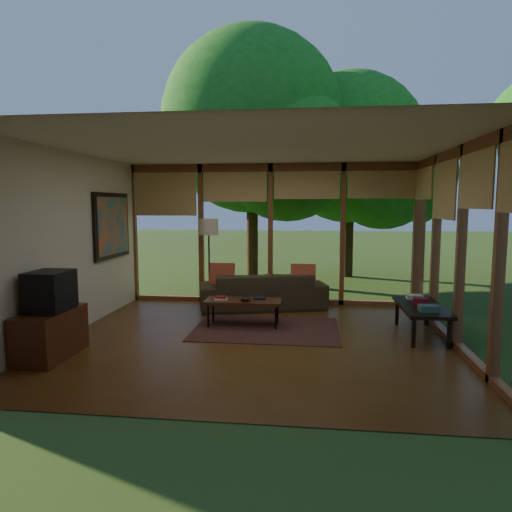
# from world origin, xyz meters

# --- Properties ---
(floor) EXTENTS (5.50, 5.50, 0.00)m
(floor) POSITION_xyz_m (0.00, 0.00, 0.00)
(floor) COLOR brown
(floor) RESTS_ON ground
(ceiling) EXTENTS (5.50, 5.50, 0.00)m
(ceiling) POSITION_xyz_m (0.00, 0.00, 2.70)
(ceiling) COLOR white
(ceiling) RESTS_ON ground
(wall_left) EXTENTS (0.04, 5.00, 2.70)m
(wall_left) POSITION_xyz_m (-2.75, 0.00, 1.35)
(wall_left) COLOR beige
(wall_left) RESTS_ON ground
(wall_front) EXTENTS (5.50, 0.04, 2.70)m
(wall_front) POSITION_xyz_m (0.00, -2.50, 1.35)
(wall_front) COLOR beige
(wall_front) RESTS_ON ground
(window_wall_back) EXTENTS (5.50, 0.12, 2.70)m
(window_wall_back) POSITION_xyz_m (0.00, 2.50, 1.35)
(window_wall_back) COLOR brown
(window_wall_back) RESTS_ON ground
(window_wall_right) EXTENTS (0.12, 5.00, 2.70)m
(window_wall_right) POSITION_xyz_m (2.75, 0.00, 1.35)
(window_wall_right) COLOR brown
(window_wall_right) RESTS_ON ground
(tree_nw) EXTENTS (4.37, 4.37, 6.08)m
(tree_nw) POSITION_xyz_m (-0.66, 4.89, 3.89)
(tree_nw) COLOR #3C2B16
(tree_nw) RESTS_ON ground
(tree_ne) EXTENTS (3.90, 3.90, 5.34)m
(tree_ne) POSITION_xyz_m (1.76, 6.12, 3.38)
(tree_ne) COLOR #3C2B16
(tree_ne) RESTS_ON ground
(rug) EXTENTS (2.22, 1.57, 0.01)m
(rug) POSITION_xyz_m (0.11, 0.56, 0.01)
(rug) COLOR brown
(rug) RESTS_ON floor
(sofa) EXTENTS (2.45, 1.47, 0.67)m
(sofa) POSITION_xyz_m (-0.10, 2.00, 0.34)
(sofa) COLOR #3B311D
(sofa) RESTS_ON floor
(pillow_left) EXTENTS (0.45, 0.24, 0.47)m
(pillow_left) POSITION_xyz_m (-0.85, 1.95, 0.60)
(pillow_left) COLOR #9C1F0E
(pillow_left) RESTS_ON sofa
(pillow_right) EXTENTS (0.45, 0.24, 0.47)m
(pillow_right) POSITION_xyz_m (0.65, 1.95, 0.61)
(pillow_right) COLOR #9C1F0E
(pillow_right) RESTS_ON sofa
(ct_book_lower) EXTENTS (0.23, 0.20, 0.03)m
(ct_book_lower) POSITION_xyz_m (-0.62, 0.66, 0.44)
(ct_book_lower) COLOR beige
(ct_book_lower) RESTS_ON coffee_table
(ct_book_upper) EXTENTS (0.17, 0.13, 0.03)m
(ct_book_upper) POSITION_xyz_m (-0.62, 0.66, 0.47)
(ct_book_upper) COLOR maroon
(ct_book_upper) RESTS_ON coffee_table
(ct_book_side) EXTENTS (0.20, 0.15, 0.03)m
(ct_book_side) POSITION_xyz_m (-0.02, 0.79, 0.44)
(ct_book_side) COLOR black
(ct_book_side) RESTS_ON coffee_table
(ct_bowl) EXTENTS (0.16, 0.16, 0.07)m
(ct_bowl) POSITION_xyz_m (-0.22, 0.61, 0.46)
(ct_bowl) COLOR black
(ct_bowl) RESTS_ON coffee_table
(media_cabinet) EXTENTS (0.50, 1.00, 0.60)m
(media_cabinet) POSITION_xyz_m (-2.47, -1.04, 0.30)
(media_cabinet) COLOR #522716
(media_cabinet) RESTS_ON floor
(television) EXTENTS (0.45, 0.55, 0.50)m
(television) POSITION_xyz_m (-2.45, -1.04, 0.85)
(television) COLOR black
(television) RESTS_ON media_cabinet
(console_book_a) EXTENTS (0.26, 0.20, 0.09)m
(console_book_a) POSITION_xyz_m (2.40, 0.10, 0.50)
(console_book_a) COLOR #396359
(console_book_a) RESTS_ON side_console
(console_book_b) EXTENTS (0.24, 0.19, 0.10)m
(console_book_b) POSITION_xyz_m (2.40, 0.55, 0.50)
(console_book_b) COLOR maroon
(console_book_b) RESTS_ON side_console
(console_book_c) EXTENTS (0.25, 0.18, 0.07)m
(console_book_c) POSITION_xyz_m (2.40, 0.95, 0.49)
(console_book_c) COLOR beige
(console_book_c) RESTS_ON side_console
(floor_lamp) EXTENTS (0.36, 0.36, 1.65)m
(floor_lamp) POSITION_xyz_m (-1.15, 2.20, 1.41)
(floor_lamp) COLOR black
(floor_lamp) RESTS_ON floor
(coffee_table) EXTENTS (1.20, 0.50, 0.43)m
(coffee_table) POSITION_xyz_m (-0.27, 0.71, 0.39)
(coffee_table) COLOR #522716
(coffee_table) RESTS_ON floor
(side_console) EXTENTS (0.60, 1.40, 0.46)m
(side_console) POSITION_xyz_m (2.40, 0.50, 0.41)
(side_console) COLOR black
(side_console) RESTS_ON floor
(wall_painting) EXTENTS (0.06, 1.35, 1.15)m
(wall_painting) POSITION_xyz_m (-2.71, 1.40, 1.55)
(wall_painting) COLOR black
(wall_painting) RESTS_ON wall_left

